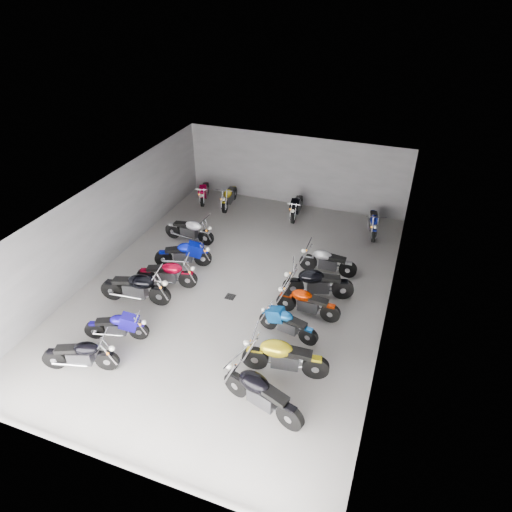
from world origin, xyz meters
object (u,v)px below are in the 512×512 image
object	(u,v)px
drain_grate	(230,297)
motorcycle_right_c	(287,324)
motorcycle_back_b	(229,196)
motorcycle_back_f	(374,223)
motorcycle_left_e	(184,254)
motorcycle_left_c	(136,288)
motorcycle_back_d	(297,206)
motorcycle_right_a	(261,394)
motorcycle_left_d	(167,274)
motorcycle_left_b	(117,326)
motorcycle_back_a	(204,192)
motorcycle_right_b	(284,357)
motorcycle_right_d	(307,303)
motorcycle_right_e	(317,283)
motorcycle_left_f	(190,230)
motorcycle_left_a	(81,355)
motorcycle_right_f	(327,261)

from	to	relation	value
drain_grate	motorcycle_right_c	size ratio (longest dim) A/B	0.17
motorcycle_back_b	motorcycle_back_f	bearing A→B (deg)	171.65
motorcycle_left_e	motorcycle_left_c	bearing A→B (deg)	-31.75
motorcycle_back_d	motorcycle_left_c	bearing A→B (deg)	62.92
motorcycle_right_a	motorcycle_left_d	bearing A→B (deg)	68.83
motorcycle_right_c	motorcycle_back_f	world-z (taller)	motorcycle_back_f
motorcycle_left_b	motorcycle_left_e	bearing A→B (deg)	161.25
motorcycle_back_a	motorcycle_back_b	size ratio (longest dim) A/B	0.90
motorcycle_left_d	motorcycle_right_b	bearing A→B (deg)	49.59
motorcycle_left_d	motorcycle_right_d	size ratio (longest dim) A/B	1.01
motorcycle_left_b	motorcycle_back_f	size ratio (longest dim) A/B	0.92
motorcycle_left_c	motorcycle_back_f	size ratio (longest dim) A/B	1.17
motorcycle_right_a	motorcycle_back_d	size ratio (longest dim) A/B	1.16
motorcycle_right_d	motorcycle_back_d	distance (m)	6.71
motorcycle_left_c	motorcycle_right_e	size ratio (longest dim) A/B	1.03
motorcycle_left_e	motorcycle_back_d	world-z (taller)	motorcycle_left_e
motorcycle_right_b	motorcycle_left_f	bearing A→B (deg)	37.76
motorcycle_right_d	motorcycle_back_a	world-z (taller)	motorcycle_right_d
motorcycle_right_b	motorcycle_back_a	bearing A→B (deg)	28.26
motorcycle_left_a	motorcycle_back_d	bearing A→B (deg)	146.27
motorcycle_left_a	motorcycle_right_b	world-z (taller)	motorcycle_right_b
motorcycle_left_b	motorcycle_left_e	size ratio (longest dim) A/B	0.93
motorcycle_left_c	motorcycle_left_f	world-z (taller)	motorcycle_left_c
drain_grate	motorcycle_back_a	distance (m)	7.51
motorcycle_right_c	motorcycle_back_b	distance (m)	8.88
motorcycle_left_f	motorcycle_right_d	distance (m)	6.21
motorcycle_back_d	motorcycle_left_a	bearing A→B (deg)	70.10
motorcycle_right_b	motorcycle_right_d	xyz separation A→B (m)	(-0.03, 2.54, -0.07)
motorcycle_left_a	motorcycle_left_e	distance (m)	5.48
motorcycle_left_c	motorcycle_right_b	xyz separation A→B (m)	(5.43, -1.27, -0.00)
motorcycle_back_d	motorcycle_back_b	bearing A→B (deg)	-1.77
motorcycle_right_b	motorcycle_right_f	size ratio (longest dim) A/B	1.15
motorcycle_right_b	motorcycle_back_d	distance (m)	9.16
motorcycle_left_d	motorcycle_right_c	distance (m)	4.68
motorcycle_left_f	motorcycle_back_f	bearing A→B (deg)	116.98
motorcycle_right_b	motorcycle_right_f	world-z (taller)	motorcycle_right_b
motorcycle_left_b	motorcycle_left_e	distance (m)	4.12
drain_grate	motorcycle_left_f	world-z (taller)	motorcycle_left_f
motorcycle_right_e	motorcycle_left_f	bearing A→B (deg)	55.63
motorcycle_right_c	motorcycle_back_b	bearing A→B (deg)	45.13
motorcycle_left_e	motorcycle_right_f	size ratio (longest dim) A/B	0.96
motorcycle_left_b	motorcycle_left_c	size ratio (longest dim) A/B	0.78
motorcycle_left_b	motorcycle_left_f	world-z (taller)	motorcycle_left_f
motorcycle_right_c	motorcycle_back_d	world-z (taller)	motorcycle_back_d
motorcycle_left_e	motorcycle_back_a	bearing A→B (deg)	176.50
motorcycle_left_d	motorcycle_right_b	size ratio (longest dim) A/B	0.89
motorcycle_right_f	motorcycle_left_c	bearing A→B (deg)	122.92
motorcycle_back_a	motorcycle_back_b	distance (m)	1.33
motorcycle_left_c	motorcycle_right_a	distance (m)	5.90
motorcycle_left_f	motorcycle_right_d	bearing A→B (deg)	64.80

